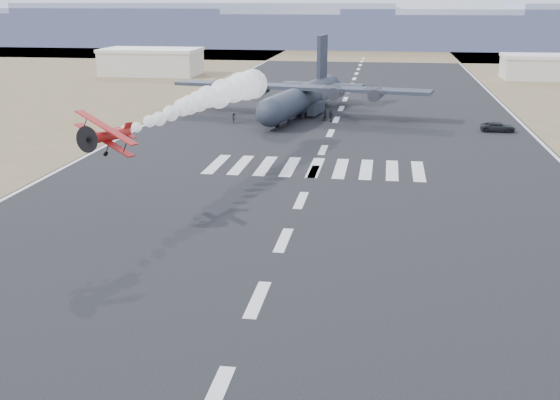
% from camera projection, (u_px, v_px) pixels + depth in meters
% --- Properties ---
extents(ground, '(500.00, 500.00, 0.00)m').
position_uv_depth(ground, '(215.00, 397.00, 35.55)').
color(ground, black).
rests_on(ground, ground).
extents(scrub_far, '(500.00, 80.00, 0.00)m').
position_uv_depth(scrub_far, '(366.00, 52.00, 253.88)').
color(scrub_far, olive).
rests_on(scrub_far, ground).
extents(runway_markings, '(60.00, 260.00, 0.01)m').
position_uv_depth(runway_markings, '(323.00, 150.00, 92.50)').
color(runway_markings, silver).
rests_on(runway_markings, ground).
extents(ridge_seg_b, '(150.00, 50.00, 15.00)m').
position_uv_depth(ridge_seg_b, '(62.00, 25.00, 298.95)').
color(ridge_seg_b, '#868EAB').
rests_on(ridge_seg_b, ground).
extents(ridge_seg_c, '(150.00, 50.00, 17.00)m').
position_uv_depth(ridge_seg_c, '(211.00, 24.00, 289.32)').
color(ridge_seg_c, '#868EAB').
rests_on(ridge_seg_c, ground).
extents(ridge_seg_d, '(150.00, 50.00, 13.00)m').
position_uv_depth(ridge_seg_d, '(369.00, 30.00, 280.54)').
color(ridge_seg_d, '#868EAB').
rests_on(ridge_seg_d, ground).
extents(ridge_seg_e, '(150.00, 50.00, 15.00)m').
position_uv_depth(ridge_seg_e, '(538.00, 28.00, 270.91)').
color(ridge_seg_e, '#868EAB').
rests_on(ridge_seg_e, ground).
extents(hangar_left, '(24.50, 14.50, 6.70)m').
position_uv_depth(hangar_left, '(151.00, 61.00, 179.71)').
color(hangar_left, '#B7B3A3').
rests_on(hangar_left, ground).
extents(hangar_right, '(20.50, 12.50, 5.90)m').
position_uv_depth(hangar_right, '(545.00, 67.00, 170.48)').
color(hangar_right, '#B7B3A3').
rests_on(hangar_right, ground).
extents(aerobatic_biplane, '(5.89, 5.73, 3.71)m').
position_uv_depth(aerobatic_biplane, '(107.00, 135.00, 59.26)').
color(aerobatic_biplane, red).
extents(smoke_trail, '(7.43, 35.87, 3.94)m').
position_uv_depth(smoke_trail, '(232.00, 90.00, 86.17)').
color(smoke_trail, white).
extents(transport_aircraft, '(43.95, 36.01, 12.71)m').
position_uv_depth(transport_aircraft, '(302.00, 95.00, 119.19)').
color(transport_aircraft, '#212531').
rests_on(transport_aircraft, ground).
extents(support_vehicle, '(5.15, 2.47, 1.41)m').
position_uv_depth(support_vehicle, '(498.00, 127.00, 104.87)').
color(support_vehicle, black).
rests_on(support_vehicle, ground).
extents(crew_a, '(0.68, 0.61, 1.59)m').
position_uv_depth(crew_a, '(289.00, 120.00, 110.02)').
color(crew_a, black).
rests_on(crew_a, ground).
extents(crew_b, '(0.99, 0.81, 1.76)m').
position_uv_depth(crew_b, '(325.00, 115.00, 113.86)').
color(crew_b, black).
rests_on(crew_b, ground).
extents(crew_c, '(0.95, 1.15, 1.63)m').
position_uv_depth(crew_c, '(234.00, 118.00, 111.89)').
color(crew_c, black).
rests_on(crew_c, ground).
extents(crew_d, '(1.17, 1.10, 1.82)m').
position_uv_depth(crew_d, '(331.00, 116.00, 113.06)').
color(crew_d, black).
rests_on(crew_d, ground).
extents(crew_e, '(0.89, 0.58, 1.75)m').
position_uv_depth(crew_e, '(302.00, 113.00, 116.08)').
color(crew_e, black).
rests_on(crew_e, ground).
extents(crew_f, '(1.29, 1.51, 1.63)m').
position_uv_depth(crew_f, '(269.00, 117.00, 112.73)').
color(crew_f, black).
rests_on(crew_f, ground).
extents(crew_g, '(0.70, 0.63, 1.63)m').
position_uv_depth(crew_g, '(280.00, 114.00, 115.69)').
color(crew_g, black).
rests_on(crew_g, ground).
extents(crew_h, '(0.65, 0.96, 1.86)m').
position_uv_depth(crew_h, '(257.00, 115.00, 114.23)').
color(crew_h, black).
rests_on(crew_h, ground).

